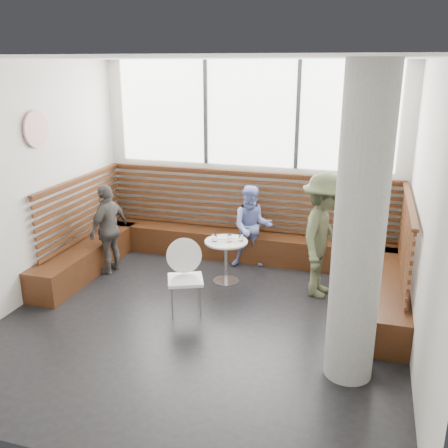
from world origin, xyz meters
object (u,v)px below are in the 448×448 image
(child_back, at_px, (252,227))
(adult_man, at_px, (324,235))
(concrete_column, at_px, (359,231))
(cafe_chair, at_px, (187,271))
(child_left, at_px, (109,229))
(cafe_table, at_px, (226,253))

(child_back, bearing_deg, adult_man, -47.35)
(concrete_column, relative_size, cafe_chair, 3.30)
(concrete_column, xyz_separation_m, child_back, (-1.67, 2.57, -0.93))
(adult_man, height_order, child_left, adult_man)
(child_back, distance_m, child_left, 2.24)
(cafe_chair, xyz_separation_m, child_back, (0.45, 1.73, 0.10))
(adult_man, height_order, child_back, adult_man)
(adult_man, xyz_separation_m, child_back, (-1.18, 0.72, -0.22))
(concrete_column, relative_size, cafe_table, 4.90)
(cafe_chair, bearing_deg, adult_man, 8.11)
(concrete_column, distance_m, child_left, 4.24)
(concrete_column, height_order, cafe_chair, concrete_column)
(cafe_chair, bearing_deg, concrete_column, -45.19)
(concrete_column, relative_size, adult_man, 1.81)
(concrete_column, height_order, child_back, concrete_column)
(concrete_column, xyz_separation_m, cafe_chair, (-2.12, 0.83, -1.03))
(cafe_table, xyz_separation_m, adult_man, (1.41, -0.01, 0.42))
(concrete_column, relative_size, child_left, 2.28)
(cafe_table, bearing_deg, concrete_column, -44.48)
(concrete_column, bearing_deg, child_left, 155.13)
(adult_man, bearing_deg, cafe_table, 98.65)
(child_left, bearing_deg, cafe_table, 103.31)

